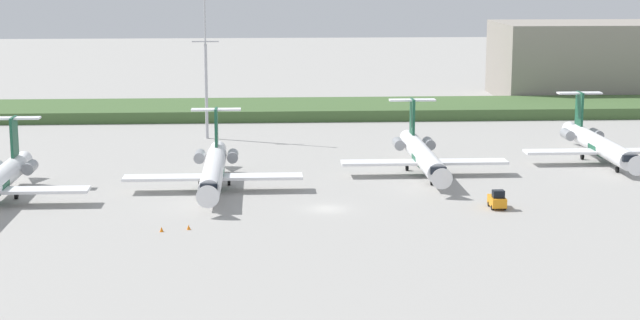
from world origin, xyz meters
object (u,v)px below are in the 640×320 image
at_px(antenna_mast, 206,77).
at_px(safety_cone_front_marker, 162,229).
at_px(regional_jet_third, 423,155).
at_px(regional_jet_fourth, 600,145).
at_px(regional_jet_second, 214,169).
at_px(safety_cone_mid_marker, 189,227).
at_px(baggage_tug, 497,200).

relative_size(antenna_mast, safety_cone_front_marker, 44.58).
relative_size(regional_jet_third, regional_jet_fourth, 1.00).
height_order(regional_jet_second, safety_cone_front_marker, regional_jet_second).
height_order(safety_cone_front_marker, safety_cone_mid_marker, same).
xyz_separation_m(antenna_mast, safety_cone_front_marker, (-1.97, -60.72, -9.88)).
relative_size(antenna_mast, safety_cone_mid_marker, 44.58).
relative_size(regional_jet_fourth, safety_cone_mid_marker, 56.36).
bearing_deg(regional_jet_third, safety_cone_mid_marker, -135.94).
relative_size(regional_jet_second, regional_jet_fourth, 1.00).
height_order(regional_jet_fourth, baggage_tug, regional_jet_fourth).
bearing_deg(regional_jet_third, baggage_tug, -75.15).
distance_m(regional_jet_fourth, antenna_mast, 63.48).
bearing_deg(antenna_mast, baggage_tug, -54.63).
bearing_deg(regional_jet_second, baggage_tug, -20.74).
xyz_separation_m(regional_jet_second, baggage_tug, (34.12, -12.92, -1.53)).
xyz_separation_m(regional_jet_fourth, antenna_mast, (-58.33, 23.85, 7.62)).
xyz_separation_m(regional_jet_third, regional_jet_fourth, (27.09, 6.77, 0.00)).
relative_size(regional_jet_second, baggage_tug, 9.69).
bearing_deg(safety_cone_front_marker, regional_jet_fourth, 31.44).
bearing_deg(regional_jet_third, regional_jet_fourth, 14.02).
bearing_deg(regional_jet_fourth, baggage_tug, -127.31).
height_order(regional_jet_fourth, antenna_mast, antenna_mast).
distance_m(regional_jet_second, safety_cone_mid_marker, 21.12).
xyz_separation_m(regional_jet_second, regional_jet_third, (28.46, 8.44, 0.00)).
height_order(baggage_tug, safety_cone_mid_marker, baggage_tug).
bearing_deg(antenna_mast, regional_jet_second, -85.94).
height_order(antenna_mast, safety_cone_front_marker, antenna_mast).
bearing_deg(baggage_tug, regional_jet_fourth, 52.69).
relative_size(regional_jet_second, safety_cone_front_marker, 56.36).
height_order(regional_jet_second, safety_cone_mid_marker, regional_jet_second).
relative_size(antenna_mast, baggage_tug, 7.66).
distance_m(antenna_mast, safety_cone_mid_marker, 60.78).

